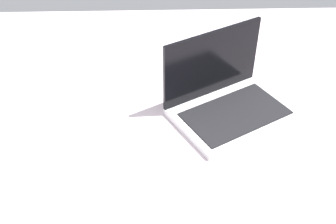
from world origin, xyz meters
TOP-DOWN VIEW (x-y plane):
  - bed_mattress at (0.00, 0.00)cm, footprint 180.00×140.00cm
  - laptop at (25.63, 1.22)cm, footprint 40.06×36.33cm

SIDE VIEW (x-z plane):
  - bed_mattress at x=0.00cm, z-range 0.00..18.00cm
  - laptop at x=25.63cm, z-range 10.91..33.91cm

